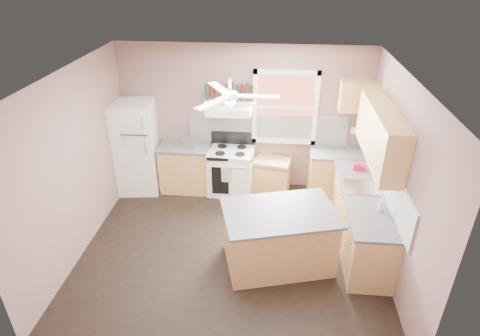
# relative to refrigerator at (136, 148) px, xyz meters

# --- Properties ---
(floor) EXTENTS (4.50, 4.50, 0.00)m
(floor) POSITION_rel_refrigerator_xyz_m (1.95, -1.61, -0.86)
(floor) COLOR black
(floor) RESTS_ON ground
(ceiling) EXTENTS (4.50, 4.50, 0.00)m
(ceiling) POSITION_rel_refrigerator_xyz_m (1.95, -1.61, 1.84)
(ceiling) COLOR white
(ceiling) RESTS_ON ground
(wall_back) EXTENTS (4.50, 0.05, 2.70)m
(wall_back) POSITION_rel_refrigerator_xyz_m (1.95, 0.41, 0.49)
(wall_back) COLOR #7D5D57
(wall_back) RESTS_ON ground
(wall_right) EXTENTS (0.05, 4.00, 2.70)m
(wall_right) POSITION_rel_refrigerator_xyz_m (4.22, -1.61, 0.49)
(wall_right) COLOR #7D5D57
(wall_right) RESTS_ON ground
(wall_left) EXTENTS (0.05, 4.00, 2.70)m
(wall_left) POSITION_rel_refrigerator_xyz_m (-0.33, -1.61, 0.49)
(wall_left) COLOR #7D5D57
(wall_left) RESTS_ON ground
(backsplash_back) EXTENTS (2.90, 0.03, 0.55)m
(backsplash_back) POSITION_rel_refrigerator_xyz_m (2.40, 0.37, 0.31)
(backsplash_back) COLOR white
(backsplash_back) RESTS_ON wall_back
(backsplash_right) EXTENTS (0.03, 2.60, 0.55)m
(backsplash_right) POSITION_rel_refrigerator_xyz_m (4.18, -1.31, 0.31)
(backsplash_right) COLOR white
(backsplash_right) RESTS_ON wall_right
(window_view) EXTENTS (1.00, 0.02, 1.20)m
(window_view) POSITION_rel_refrigerator_xyz_m (2.70, 0.37, 0.74)
(window_view) COLOR brown
(window_view) RESTS_ON wall_back
(window_frame) EXTENTS (1.16, 0.07, 1.36)m
(window_frame) POSITION_rel_refrigerator_xyz_m (2.70, 0.34, 0.74)
(window_frame) COLOR white
(window_frame) RESTS_ON wall_back
(refrigerator) EXTENTS (0.82, 0.80, 1.72)m
(refrigerator) POSITION_rel_refrigerator_xyz_m (0.00, 0.00, 0.00)
(refrigerator) COLOR white
(refrigerator) RESTS_ON floor
(base_cabinet_left) EXTENTS (0.90, 0.60, 0.86)m
(base_cabinet_left) POSITION_rel_refrigerator_xyz_m (0.89, 0.09, -0.43)
(base_cabinet_left) COLOR #B07B49
(base_cabinet_left) RESTS_ON floor
(counter_left) EXTENTS (0.92, 0.62, 0.04)m
(counter_left) POSITION_rel_refrigerator_xyz_m (0.89, 0.09, 0.02)
(counter_left) COLOR #4C4C4F
(counter_left) RESTS_ON base_cabinet_left
(toaster) EXTENTS (0.32, 0.25, 0.18)m
(toaster) POSITION_rel_refrigerator_xyz_m (1.01, 0.07, 0.13)
(toaster) COLOR silver
(toaster) RESTS_ON counter_left
(stove) EXTENTS (0.85, 0.70, 0.86)m
(stove) POSITION_rel_refrigerator_xyz_m (1.76, 0.04, -0.43)
(stove) COLOR white
(stove) RESTS_ON floor
(range_hood) EXTENTS (0.78, 0.50, 0.14)m
(range_hood) POSITION_rel_refrigerator_xyz_m (1.72, 0.14, 0.76)
(range_hood) COLOR white
(range_hood) RESTS_ON wall_back
(bottle_shelf) EXTENTS (0.90, 0.26, 0.03)m
(bottle_shelf) POSITION_rel_refrigerator_xyz_m (1.72, 0.26, 0.86)
(bottle_shelf) COLOR white
(bottle_shelf) RESTS_ON range_hood
(cart) EXTENTS (0.72, 0.55, 0.65)m
(cart) POSITION_rel_refrigerator_xyz_m (2.51, 0.14, -0.54)
(cart) COLOR #B07B49
(cart) RESTS_ON floor
(base_cabinet_corner) EXTENTS (1.00, 0.60, 0.86)m
(base_cabinet_corner) POSITION_rel_refrigerator_xyz_m (3.70, 0.09, -0.43)
(base_cabinet_corner) COLOR #B07B49
(base_cabinet_corner) RESTS_ON floor
(base_cabinet_right) EXTENTS (0.60, 2.20, 0.86)m
(base_cabinet_right) POSITION_rel_refrigerator_xyz_m (3.90, -1.31, -0.43)
(base_cabinet_right) COLOR #B07B49
(base_cabinet_right) RESTS_ON floor
(counter_corner) EXTENTS (1.02, 0.62, 0.04)m
(counter_corner) POSITION_rel_refrigerator_xyz_m (3.70, 0.09, 0.02)
(counter_corner) COLOR #4C4C4F
(counter_corner) RESTS_ON base_cabinet_corner
(counter_right) EXTENTS (0.62, 2.22, 0.04)m
(counter_right) POSITION_rel_refrigerator_xyz_m (3.89, -1.31, 0.02)
(counter_right) COLOR #4C4C4F
(counter_right) RESTS_ON base_cabinet_right
(sink) EXTENTS (0.55, 0.45, 0.03)m
(sink) POSITION_rel_refrigerator_xyz_m (3.89, -1.11, 0.03)
(sink) COLOR silver
(sink) RESTS_ON counter_right
(faucet) EXTENTS (0.03, 0.03, 0.14)m
(faucet) POSITION_rel_refrigerator_xyz_m (4.05, -1.11, 0.11)
(faucet) COLOR silver
(faucet) RESTS_ON sink
(upper_cabinet_right) EXTENTS (0.33, 1.80, 0.76)m
(upper_cabinet_right) POSITION_rel_refrigerator_xyz_m (4.03, -1.11, 0.92)
(upper_cabinet_right) COLOR #B07B49
(upper_cabinet_right) RESTS_ON wall_right
(upper_cabinet_corner) EXTENTS (0.60, 0.33, 0.52)m
(upper_cabinet_corner) POSITION_rel_refrigerator_xyz_m (3.90, 0.22, 1.04)
(upper_cabinet_corner) COLOR #B07B49
(upper_cabinet_corner) RESTS_ON wall_back
(paper_towel) EXTENTS (0.26, 0.12, 0.12)m
(paper_towel) POSITION_rel_refrigerator_xyz_m (4.02, 0.25, 0.39)
(paper_towel) COLOR white
(paper_towel) RESTS_ON wall_back
(island) EXTENTS (1.66, 1.28, 0.86)m
(island) POSITION_rel_refrigerator_xyz_m (2.65, -1.87, -0.43)
(island) COLOR #B07B49
(island) RESTS_ON floor
(island_top) EXTENTS (1.76, 1.38, 0.04)m
(island_top) POSITION_rel_refrigerator_xyz_m (2.65, -1.87, 0.02)
(island_top) COLOR #4C4C4F
(island_top) RESTS_ON island
(ceiling_fan_hub) EXTENTS (0.20, 0.20, 0.08)m
(ceiling_fan_hub) POSITION_rel_refrigerator_xyz_m (1.95, -1.61, 1.59)
(ceiling_fan_hub) COLOR white
(ceiling_fan_hub) RESTS_ON ceiling
(soap_bottle) EXTENTS (0.12, 0.12, 0.22)m
(soap_bottle) POSITION_rel_refrigerator_xyz_m (4.03, -1.72, 0.15)
(soap_bottle) COLOR silver
(soap_bottle) RESTS_ON counter_right
(red_caddy) EXTENTS (0.20, 0.15, 0.10)m
(red_caddy) POSITION_rel_refrigerator_xyz_m (3.93, -0.54, 0.09)
(red_caddy) COLOR #B30F27
(red_caddy) RESTS_ON counter_right
(wine_bottles) EXTENTS (0.86, 0.06, 0.31)m
(wine_bottles) POSITION_rel_refrigerator_xyz_m (1.72, 0.26, 1.02)
(wine_bottles) COLOR #143819
(wine_bottles) RESTS_ON bottle_shelf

